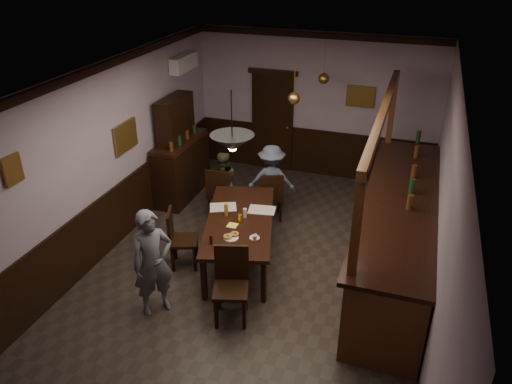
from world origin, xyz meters
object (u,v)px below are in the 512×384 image
at_px(coffee_cup, 255,237).
at_px(bar_counter, 397,232).
at_px(pendant_brass_far, 324,79).
at_px(chair_far_right, 271,195).
at_px(chair_side, 178,236).
at_px(pendant_iron, 232,143).
at_px(person_seated_right, 271,180).
at_px(soda_can, 240,218).
at_px(chair_far_left, 220,191).
at_px(person_seated_left, 222,183).
at_px(dining_table, 240,222).
at_px(person_standing, 153,263).
at_px(sideboard, 180,158).
at_px(chair_near, 231,280).
at_px(pendant_brass_mid, 294,99).

relative_size(coffee_cup, bar_counter, 0.02).
bearing_deg(pendant_brass_far, chair_far_right, -110.84).
xyz_separation_m(chair_far_right, chair_side, (-0.94, -1.80, 0.01)).
height_order(chair_side, pendant_iron, pendant_iron).
height_order(person_seated_right, soda_can, person_seated_right).
distance_m(coffee_cup, bar_counter, 2.20).
bearing_deg(chair_side, pendant_iron, -127.71).
distance_m(chair_far_left, pendant_iron, 2.76).
bearing_deg(bar_counter, pendant_brass_far, 127.70).
bearing_deg(person_seated_left, dining_table, 95.86).
relative_size(chair_far_left, person_standing, 0.66).
height_order(chair_far_right, sideboard, sideboard).
bearing_deg(chair_far_left, chair_near, 109.54).
relative_size(chair_side, person_seated_left, 0.81).
bearing_deg(bar_counter, chair_far_left, 170.55).
bearing_deg(chair_side, bar_counter, -92.80).
bearing_deg(person_seated_left, pendant_iron, 90.51).
bearing_deg(coffee_cup, pendant_brass_mid, 73.75).
xyz_separation_m(chair_far_left, person_standing, (0.11, -2.58, 0.22)).
bearing_deg(chair_side, chair_far_left, -22.70).
distance_m(chair_far_left, chair_side, 1.55).
xyz_separation_m(dining_table, soda_can, (0.04, -0.07, 0.12)).
bearing_deg(chair_side, soda_can, -87.44).
height_order(person_standing, sideboard, sideboard).
relative_size(chair_side, sideboard, 0.48).
bearing_deg(dining_table, pendant_brass_mid, 72.47).
bearing_deg(person_standing, sideboard, 61.53).
bearing_deg(chair_near, coffee_cup, 68.21).
bearing_deg(pendant_iron, chair_far_left, 118.18).
distance_m(person_seated_left, coffee_cup, 2.27).
bearing_deg(pendant_brass_mid, pendant_iron, -95.96).
height_order(dining_table, pendant_brass_mid, pendant_brass_mid).
distance_m(person_standing, bar_counter, 3.65).
bearing_deg(person_seated_left, pendant_brass_mid, 155.06).
bearing_deg(person_standing, chair_near, -36.79).
relative_size(chair_side, pendant_iron, 1.23).
bearing_deg(person_standing, bar_counter, -14.44).
height_order(person_seated_left, pendant_brass_mid, pendant_brass_mid).
relative_size(chair_near, soda_can, 8.76).
xyz_separation_m(person_standing, sideboard, (-1.19, 3.21, 0.03)).
height_order(person_seated_right, sideboard, sideboard).
distance_m(pendant_iron, pendant_brass_far, 3.56).
bearing_deg(chair_side, chair_near, -145.20).
bearing_deg(pendant_brass_mid, chair_far_right, -172.51).
bearing_deg(chair_side, sideboard, 4.66).
bearing_deg(chair_far_left, chair_side, 81.88).
xyz_separation_m(pendant_iron, pendant_brass_far, (0.43, 3.54, -0.02)).
bearing_deg(chair_far_right, person_seated_left, -23.05).
bearing_deg(chair_far_left, person_standing, 86.29).
bearing_deg(pendant_brass_mid, person_seated_right, 152.46).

